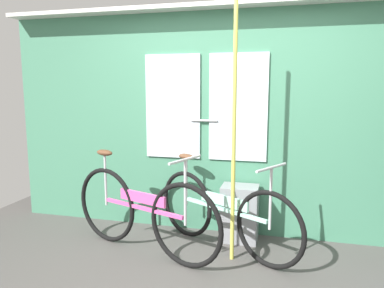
{
  "coord_description": "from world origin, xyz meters",
  "views": [
    {
      "loc": [
        0.64,
        -2.68,
        1.55
      ],
      "look_at": [
        -0.24,
        0.7,
        1.02
      ],
      "focal_mm": 34.38,
      "sensor_mm": 36.0,
      "label": 1
    }
  ],
  "objects_px": {
    "handrail_pole": "(234,133)",
    "bicycle_leaning_behind": "(223,213)",
    "bicycle_near_door": "(142,212)",
    "trash_bin_by_wall": "(240,213)"
  },
  "relations": [
    {
      "from": "bicycle_near_door",
      "to": "bicycle_leaning_behind",
      "type": "bearing_deg",
      "value": 39.08
    },
    {
      "from": "handrail_pole",
      "to": "bicycle_leaning_behind",
      "type": "bearing_deg",
      "value": 123.35
    },
    {
      "from": "bicycle_leaning_behind",
      "to": "handrail_pole",
      "type": "relative_size",
      "value": 0.64
    },
    {
      "from": "bicycle_leaning_behind",
      "to": "handrail_pole",
      "type": "bearing_deg",
      "value": -27.0
    },
    {
      "from": "bicycle_near_door",
      "to": "trash_bin_by_wall",
      "type": "height_order",
      "value": "bicycle_near_door"
    },
    {
      "from": "handrail_pole",
      "to": "bicycle_near_door",
      "type": "bearing_deg",
      "value": -174.79
    },
    {
      "from": "trash_bin_by_wall",
      "to": "handrail_pole",
      "type": "distance_m",
      "value": 0.98
    },
    {
      "from": "handrail_pole",
      "to": "trash_bin_by_wall",
      "type": "bearing_deg",
      "value": 88.61
    },
    {
      "from": "bicycle_near_door",
      "to": "handrail_pole",
      "type": "distance_m",
      "value": 1.14
    },
    {
      "from": "bicycle_near_door",
      "to": "bicycle_leaning_behind",
      "type": "height_order",
      "value": "bicycle_near_door"
    }
  ]
}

